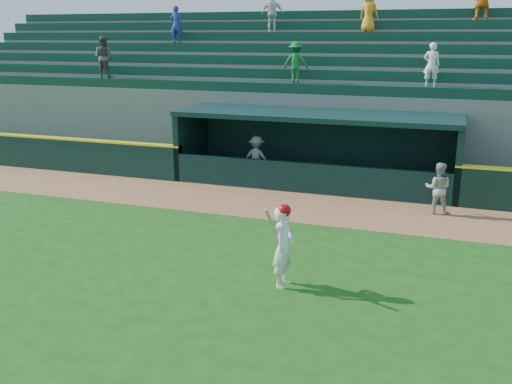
{
  "coord_description": "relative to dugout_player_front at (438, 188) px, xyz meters",
  "views": [
    {
      "loc": [
        4.36,
        -10.88,
        4.94
      ],
      "look_at": [
        0.0,
        1.6,
        1.3
      ],
      "focal_mm": 40.0,
      "sensor_mm": 36.0,
      "label": 1
    }
  ],
  "objects": [
    {
      "name": "wall_stripe_left",
      "position": [
        -16.34,
        0.96,
        0.49
      ],
      "size": [
        15.5,
        0.32,
        0.06
      ],
      "primitive_type": "cube",
      "color": "yellow",
      "rests_on": "field_wall_left"
    },
    {
      "name": "field_wall_left",
      "position": [
        -16.34,
        0.96,
        -0.14
      ],
      "size": [
        15.5,
        0.3,
        1.2
      ],
      "primitive_type": "cube",
      "color": "black",
      "rests_on": "ground"
    },
    {
      "name": "ground",
      "position": [
        -4.09,
        -5.59,
        -0.74
      ],
      "size": [
        120.0,
        120.0,
        0.0
      ],
      "primitive_type": "plane",
      "color": "#194C13",
      "rests_on": "ground"
    },
    {
      "name": "dugout_player_front",
      "position": [
        0.0,
        0.0,
        0.0
      ],
      "size": [
        0.73,
        0.57,
        1.49
      ],
      "primitive_type": "imported",
      "rotation": [
        0.0,
        0.0,
        3.15
      ],
      "color": "#A0A09B",
      "rests_on": "ground"
    },
    {
      "name": "warning_track",
      "position": [
        -4.09,
        -0.69,
        -0.74
      ],
      "size": [
        40.0,
        3.0,
        0.01
      ],
      "primitive_type": "cube",
      "color": "#98613D",
      "rests_on": "ground"
    },
    {
      "name": "batter_at_plate",
      "position": [
        -2.75,
        -6.15,
        0.13
      ],
      "size": [
        0.5,
        0.8,
        1.75
      ],
      "color": "white",
      "rests_on": "ground"
    },
    {
      "name": "dugout",
      "position": [
        -4.09,
        2.41,
        0.61
      ],
      "size": [
        9.4,
        2.8,
        2.46
      ],
      "color": "slate",
      "rests_on": "ground"
    },
    {
      "name": "dugout_player_inside",
      "position": [
        -6.17,
        2.04,
        0.04
      ],
      "size": [
        1.08,
        0.7,
        1.57
      ],
      "primitive_type": "imported",
      "rotation": [
        0.0,
        0.0,
        3.03
      ],
      "color": "#ACADA7",
      "rests_on": "ground"
    },
    {
      "name": "stands",
      "position": [
        -4.09,
        6.98,
        1.65
      ],
      "size": [
        34.5,
        6.25,
        7.52
      ],
      "color": "slate",
      "rests_on": "ground"
    }
  ]
}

